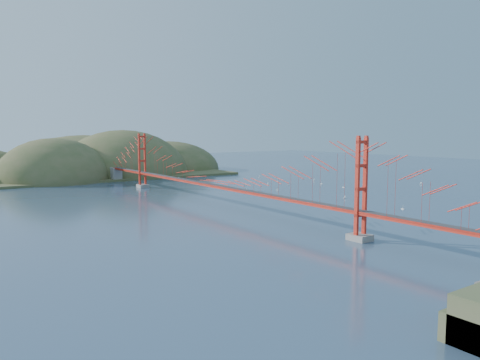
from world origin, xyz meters
TOP-DOWN VIEW (x-y plane):
  - ground at (0.00, 0.00)m, footprint 320.00×320.00m
  - bridge at (0.00, 0.18)m, footprint 2.20×94.40m
  - far_headlands at (2.21, 68.52)m, footprint 84.00×58.00m
  - sailboat_4 at (26.29, 19.56)m, footprint 0.59×0.59m
  - sailboat_10 at (21.93, -19.82)m, footprint 0.49×0.56m
  - sailboat_5 at (35.90, 5.22)m, footprint 0.52×0.62m
  - sailboat_14 at (20.40, 9.28)m, footprint 0.54×0.54m
  - sailboat_0 at (15.03, -18.60)m, footprint 0.52×0.54m
  - sailboat_8 at (33.99, 32.84)m, footprint 0.63×0.63m
  - sailboat_9 at (36.67, 12.73)m, footprint 0.53×0.59m
  - sailboat_15 at (31.47, 22.35)m, footprint 0.54×0.56m
  - sailboat_2 at (23.47, -6.42)m, footprint 0.59×0.59m
  - sailboat_12 at (15.03, 42.00)m, footprint 0.56×0.47m
  - sailboat_1 at (29.14, 15.64)m, footprint 0.62×0.62m
  - sailboat_16 at (12.81, 8.93)m, footprint 0.68×0.68m
  - sailboat_3 at (15.32, 12.80)m, footprint 0.53×0.53m
  - sailboat_7 at (20.65, 20.48)m, footprint 0.58×0.58m
  - sailboat_17 at (40.34, 18.98)m, footprint 0.53×0.49m
  - sailboat_11 at (55.21, -0.73)m, footprint 0.57×0.55m
  - sailboat_extra_0 at (20.96, 9.61)m, footprint 0.53×0.53m

SIDE VIEW (x-z plane):
  - ground at x=0.00m, z-range 0.00..0.00m
  - far_headlands at x=2.21m, z-range -12.50..12.50m
  - sailboat_3 at x=15.32m, z-range -0.14..0.41m
  - sailboat_14 at x=20.40m, z-range -0.15..0.42m
  - sailboat_extra_0 at x=20.96m, z-range -0.15..0.42m
  - sailboat_17 at x=40.34m, z-range -0.16..0.44m
  - sailboat_0 at x=15.03m, z-range -0.16..0.45m
  - sailboat_7 at x=20.65m, z-range -0.17..0.46m
  - sailboat_15 at x=31.47m, z-range -0.17..0.46m
  - sailboat_2 at x=23.47m, z-range -0.17..0.46m
  - sailboat_10 at x=21.93m, z-range -0.18..0.47m
  - sailboat_11 at x=55.21m, z-range -0.18..0.47m
  - sailboat_12 at x=15.03m, z-range -0.18..0.47m
  - sailboat_4 at x=26.29m, z-range -0.18..0.47m
  - sailboat_1 at x=29.14m, z-range -0.18..0.47m
  - sailboat_9 at x=36.67m, z-range -0.19..0.49m
  - sailboat_8 at x=33.99m, z-range -0.19..0.49m
  - sailboat_5 at x=35.90m, z-range -0.20..0.52m
  - sailboat_16 at x=12.81m, z-range -0.20..0.52m
  - bridge at x=0.00m, z-range 1.01..13.01m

